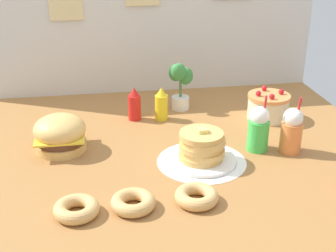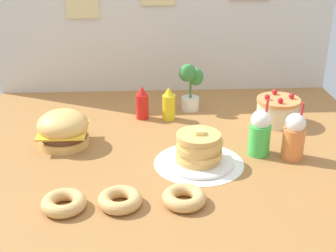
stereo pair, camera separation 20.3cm
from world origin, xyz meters
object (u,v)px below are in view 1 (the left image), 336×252
Objects in this scene: pancake_stack at (202,149)px; potted_plant at (180,84)px; layer_cake at (268,106)px; mustard_bottle at (162,105)px; donut_vanilla at (197,196)px; cream_soda_cup at (258,129)px; donut_pink_glaze at (76,209)px; orange_float_cup at (292,131)px; ketchup_bottle at (134,105)px; donut_chocolate at (133,202)px; burger at (60,134)px.

potted_plant is at bearing 88.08° from pancake_stack.
mustard_bottle reaches higher than layer_cake.
donut_vanilla is 0.61× the size of potted_plant.
cream_soda_cup reaches higher than donut_vanilla.
donut_pink_glaze is at bearing -143.34° from layer_cake.
donut_pink_glaze is at bearing -159.80° from orange_float_cup.
pancake_stack is 57.00cm from ketchup_bottle.
ketchup_bottle is at bearing 100.58° from donut_vanilla.
cream_soda_cup reaches higher than donut_pink_glaze.
pancake_stack is 61.49cm from layer_cake.
cream_soda_cup is 0.98× the size of potted_plant.
orange_float_cup is 1.61× the size of donut_chocolate.
burger is 89.36cm from cream_soda_cup.
burger is 1.33× the size of ketchup_bottle.
layer_cake is at bearing -25.83° from potted_plant.
layer_cake is 38.31cm from cream_soda_cup.
ketchup_bottle is at bearing 139.80° from cream_soda_cup.
mustard_bottle is 56.27cm from cream_soda_cup.
cream_soda_cup is at bearing -8.95° from burger.
mustard_bottle is at bearing 28.82° from burger.
pancake_stack is 1.83× the size of donut_vanilla.
donut_chocolate is (-77.68, -71.92, -4.18)cm from layer_cake.
mustard_bottle reaches higher than burger.
donut_vanilla is (-50.51, -33.58, -7.74)cm from orange_float_cup.
pancake_stack is 1.11× the size of potted_plant.
pancake_stack reaches higher than donut_vanilla.
donut_vanilla is at bearing -96.77° from potted_plant.
ketchup_bottle is (36.41, 29.89, 0.15)cm from burger.
orange_float_cup is 1.61× the size of donut_vanilla.
mustard_bottle is at bearing 74.27° from donut_chocolate.
donut_chocolate is at bearing -147.71° from cream_soda_cup.
burger is 73.32cm from donut_vanilla.
mustard_bottle is 79.75cm from donut_vanilla.
burger reaches higher than pancake_stack.
layer_cake reaches higher than donut_pink_glaze.
layer_cake is 70.06cm from ketchup_bottle.
donut_vanilla is at bearing -134.03° from cream_soda_cup.
donut_chocolate is 99.71cm from potted_plant.
ketchup_bottle reaches higher than burger.
layer_cake is at bearing 84.64° from orange_float_cup.
ketchup_bottle is (-24.14, 51.60, 1.72)cm from pancake_stack.
orange_float_cup is (102.17, -18.17, 2.35)cm from burger.
cream_soda_cup is (88.24, -13.90, 2.35)cm from burger.
donut_chocolate is (-22.46, -79.73, -5.55)cm from mustard_bottle.
mustard_bottle is at bearing -8.43° from ketchup_bottle.
orange_float_cup is at bearing -10.09° from burger.
donut_pink_glaze is (-42.69, -80.68, -5.55)cm from mustard_bottle.
burger is 53.73cm from donut_pink_glaze.
ketchup_bottle is 67.89cm from cream_soda_cup.
burger reaches higher than donut_pink_glaze.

